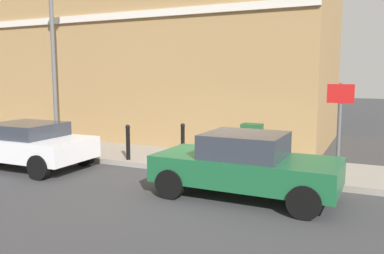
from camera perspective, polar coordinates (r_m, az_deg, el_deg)
name	(u,v)px	position (r m, az deg, el deg)	size (l,w,h in m)	color
ground	(211,184)	(9.77, 2.68, -8.16)	(80.00, 80.00, 0.00)	#38383A
sidewalk	(73,148)	(14.55, -16.61, -2.96)	(2.53, 30.00, 0.15)	gray
corner_building	(162,39)	(17.30, -4.35, 12.44)	(6.33, 13.77, 8.27)	#9E7A4C
car_green	(245,165)	(8.68, 7.64, -5.35)	(1.90, 3.93, 1.40)	#195933
car_white	(24,143)	(12.32, -22.92, -2.19)	(2.00, 4.04, 1.29)	silver
utility_cabinet	(252,146)	(11.14, 8.53, -2.69)	(0.46, 0.61, 1.15)	#1E4C28
bollard_near_cabinet	(183,139)	(12.02, -1.33, -1.75)	(0.14, 0.14, 1.04)	black
bollard_far_kerb	(128,141)	(11.82, -9.14, -2.00)	(0.14, 0.14, 1.04)	black
street_sign	(340,117)	(9.91, 20.37, 1.39)	(0.08, 0.60, 2.30)	#59595B
lamppost	(53,55)	(14.80, -19.24, 9.67)	(0.20, 0.44, 5.72)	#59595B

